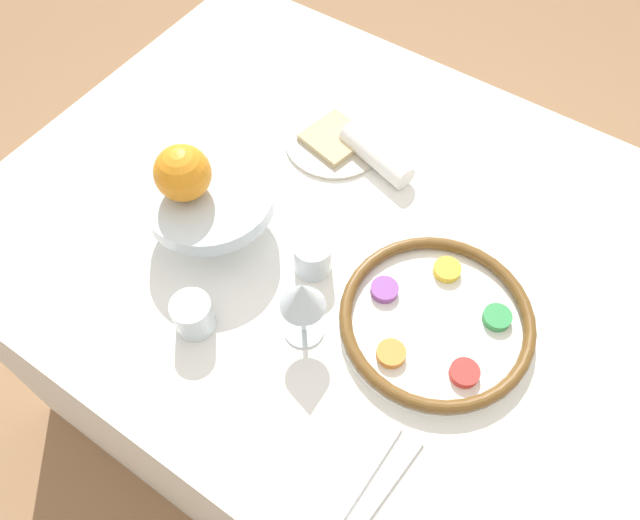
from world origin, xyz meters
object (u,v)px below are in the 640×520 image
wine_glass (302,298)px  cup_mid (193,315)px  fruit_stand (209,199)px  napkin_roll (376,155)px  bread_plate (335,140)px  seder_plate (436,320)px  cup_near (313,256)px  orange_fruit (183,173)px

wine_glass → cup_mid: (0.15, 0.09, -0.07)m
fruit_stand → napkin_roll: bearing=-118.6°
fruit_stand → bread_plate: size_ratio=1.14×
seder_plate → fruit_stand: size_ratio=1.40×
fruit_stand → cup_near: fruit_stand is taller
seder_plate → orange_fruit: bearing=8.6°
fruit_stand → orange_fruit: (0.03, 0.02, 0.07)m
seder_plate → cup_near: 0.22m
wine_glass → bread_plate: bearing=-63.5°
bread_plate → napkin_roll: 0.09m
seder_plate → cup_mid: bearing=34.2°
cup_mid → napkin_roll: bearing=-97.4°
seder_plate → fruit_stand: fruit_stand is taller
bread_plate → cup_near: cup_near is taller
cup_mid → seder_plate: bearing=-145.8°
bread_plate → cup_mid: (-0.03, 0.45, 0.02)m
cup_near → napkin_roll: bearing=-82.6°
seder_plate → wine_glass: bearing=37.1°
wine_glass → orange_fruit: size_ratio=1.55×
napkin_roll → cup_near: cup_near is taller
napkin_roll → fruit_stand: bearing=61.4°
wine_glass → fruit_stand: size_ratio=0.64×
wine_glass → orange_fruit: bearing=-12.5°
bread_plate → seder_plate: bearing=145.7°
wine_glass → bread_plate: wine_glass is taller
bread_plate → cup_mid: size_ratio=2.99×
seder_plate → cup_mid: cup_mid is taller
napkin_roll → seder_plate: bearing=137.2°
seder_plate → cup_mid: 0.38m
fruit_stand → bread_plate: 0.30m
napkin_roll → cup_mid: (0.06, 0.45, 0.01)m
orange_fruit → bread_plate: bearing=-106.1°
bread_plate → cup_near: (-0.13, 0.26, 0.02)m
napkin_roll → wine_glass: bearing=103.8°
seder_plate → cup_near: bearing=5.2°
seder_plate → cup_near: size_ratio=4.80×
seder_plate → cup_near: cup_near is taller
cup_near → cup_mid: same height
orange_fruit → cup_mid: 0.22m
wine_glass → cup_mid: bearing=30.6°
napkin_roll → cup_near: 0.26m
cup_mid → orange_fruit: bearing=-50.4°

